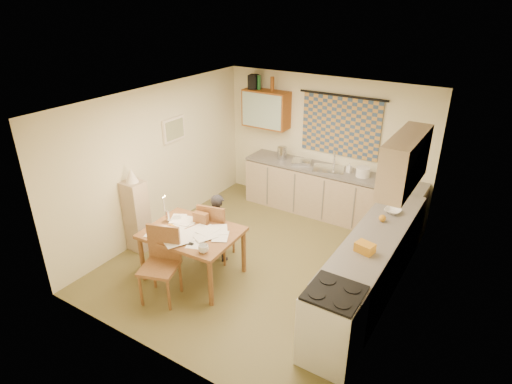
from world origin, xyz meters
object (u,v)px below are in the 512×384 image
Objects in this scene: stove at (332,326)px; person at (219,227)px; counter_right at (373,263)px; dining_table at (194,253)px; shelf_stand at (137,216)px; counter_back at (330,193)px; chair_far at (217,241)px.

stove is 0.85× the size of person.
counter_right reaches higher than dining_table.
shelf_stand is at bearing -165.41° from counter_right.
counter_right is 2.68× the size of person.
counter_back is 2.39m from person.
person reaches higher than counter_right.
chair_far reaches higher than counter_back.
counter_right is at bearing 14.59° from shelf_stand.
stove is 0.69× the size of dining_table.
stove is at bearing 143.84° from chair_far.
stove is at bearing -90.00° from counter_right.
person is at bearing -166.70° from chair_far.
person is at bearing -111.57° from counter_back.
person reaches higher than dining_table.
dining_table is at bearing 76.39° from chair_far.
counter_right is at bearing 178.11° from chair_far.
shelf_stand is (-3.54, -0.92, 0.14)m from counter_right.
counter_back is at bearing -125.51° from chair_far.
counter_right is (1.40, -1.77, -0.00)m from counter_back.
counter_back is 2.79× the size of shelf_stand.
chair_far is at bearing -168.59° from counter_right.
stove reaches higher than dining_table.
person reaches higher than chair_far.
person reaches higher than counter_back.
dining_table is 1.14× the size of shelf_stand.
dining_table is at bearing -4.93° from shelf_stand.
counter_right is 2.49× the size of shelf_stand.
shelf_stand reaches higher than chair_far.
chair_far is (-2.31, -0.47, -0.15)m from counter_right.
counter_back is 1.12× the size of counter_right.
person is at bearing 156.45° from stove.
shelf_stand is (-1.23, 0.11, 0.21)m from dining_table.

